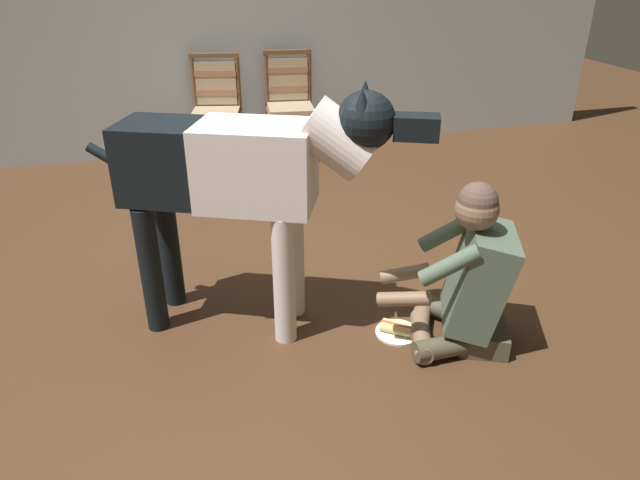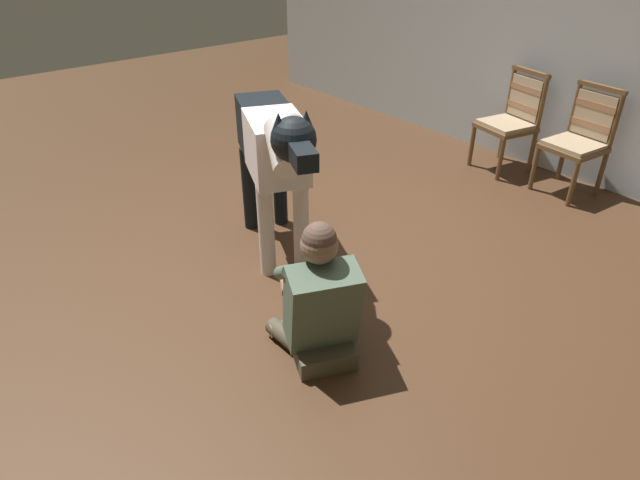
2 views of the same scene
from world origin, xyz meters
name	(u,v)px [view 2 (image 2 of 2)]	position (x,y,z in m)	size (l,w,h in m)	color
ground_plane	(303,260)	(0.00, 0.00, 0.00)	(14.31, 14.31, 0.00)	#452C1A
back_wall	(553,32)	(0.00, 3.04, 1.30)	(8.27, 0.10, 2.60)	#AEB8C0
dining_chair_left_of_pair	(514,116)	(-0.05, 2.71, 0.54)	(0.55, 0.55, 0.98)	brown
dining_chair_right_of_pair	(582,135)	(0.65, 2.72, 0.54)	(0.51, 0.51, 0.98)	brown
person_sitting_on_floor	(320,303)	(0.85, -0.54, 0.36)	(0.74, 0.62, 0.88)	#4B4534
large_dog	(275,150)	(-0.18, -0.09, 0.86)	(1.61, 0.83, 1.32)	silver
hot_dog_on_plate	(305,314)	(0.54, -0.41, 0.03)	(0.24, 0.24, 0.06)	white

